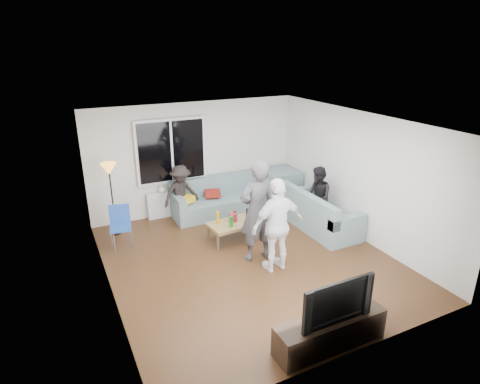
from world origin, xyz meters
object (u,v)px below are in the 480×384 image
sofa_right_section (319,210)px  sofa_back_section (221,196)px  television (333,299)px  floor_lamp (112,200)px  tv_console (330,332)px  coffee_table (235,231)px  player_right (278,225)px  side_chair (121,228)px  player_left (257,211)px  spectator_right (317,197)px  spectator_back (181,193)px

sofa_right_section → sofa_back_section: bearing=43.6°
sofa_back_section → television: bearing=-95.8°
floor_lamp → tv_console: 5.17m
television → sofa_back_section: bearing=84.2°
coffee_table → player_right: bearing=-82.2°
player_right → side_chair: bearing=-42.7°
sofa_right_section → coffee_table: size_ratio=1.82×
tv_console → sofa_back_section: bearing=84.2°
side_chair → player_right: bearing=-29.8°
player_left → player_right: (0.15, -0.48, -0.11)m
side_chair → player_left: player_left is taller
coffee_table → television: bearing=-93.3°
coffee_table → television: television is taller
sofa_back_section → coffee_table: size_ratio=2.09×
sofa_right_section → floor_lamp: 4.41m
coffee_table → tv_console: 3.37m
spectator_right → sofa_back_section: bearing=-115.1°
player_right → television: 2.07m
spectator_right → television: bearing=-13.8°
player_right → television: bearing=77.3°
player_left → spectator_back: bearing=-73.1°
floor_lamp → side_chair: bearing=-90.0°
sofa_right_section → floor_lamp: bearing=67.8°
spectator_right → coffee_table: bearing=-75.8°
television → floor_lamp: bearing=112.6°
coffee_table → side_chair: (-2.17, 0.68, 0.23)m
sofa_back_section → television: 4.81m
floor_lamp → spectator_right: size_ratio=1.15×
sofa_back_section → television: television is taller
player_left → television: size_ratio=1.80×
sofa_right_section → spectator_back: (-2.57, 1.72, 0.23)m
sofa_back_section → coffee_table: bearing=-101.6°
side_chair → player_right: size_ratio=0.50×
player_right → tv_console: player_right is taller
player_right → television: size_ratio=1.60×
tv_console → spectator_right: bearing=56.7°
player_right → spectator_right: 2.08m
sofa_back_section → side_chair: (-2.46, -0.73, 0.01)m
side_chair → floor_lamp: (0.00, 0.70, 0.35)m
spectator_back → tv_console: 4.84m
sofa_back_section → tv_console: bearing=-95.8°
floor_lamp → player_left: bearing=-45.4°
sofa_back_section → player_right: player_right is taller
side_chair → tv_console: size_ratio=0.54×
player_left → tv_console: size_ratio=1.21×
side_chair → player_left: bearing=-24.0°
television → sofa_right_section: bearing=55.8°
sofa_back_section → spectator_back: bearing=178.2°
side_chair → television: 4.51m
floor_lamp → sofa_back_section: bearing=0.7°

